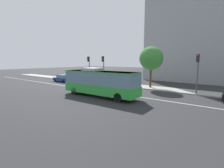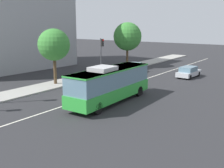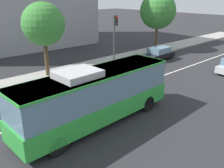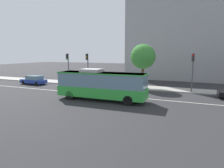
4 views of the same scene
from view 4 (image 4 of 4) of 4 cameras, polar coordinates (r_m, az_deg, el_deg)
The scene contains 10 objects.
ground_plane at distance 24.38m, azimuth 0.17°, elevation -3.42°, with size 160.00×160.00×0.00m, color #28282B.
sidewalk_kerb at distance 30.81m, azimuth 5.23°, elevation -0.76°, with size 80.00×3.34×0.14m, color #9E9B93.
lane_centre_line at distance 24.37m, azimuth 0.17°, elevation -3.40°, with size 76.00×0.16×0.01m, color silver.
transit_bus at distance 21.79m, azimuth -3.10°, elevation -0.04°, with size 10.06×2.76×3.46m.
sedan_blue at distance 36.06m, azimuth -21.66°, elevation 1.09°, with size 4.55×1.93×1.46m.
traffic_light_near_corner at distance 27.47m, azimuth 22.31°, elevation 4.81°, with size 0.34×0.62×5.20m.
traffic_light_mid_block at distance 34.06m, azimuth -12.66°, elevation 5.88°, with size 0.32×0.62×5.20m.
traffic_light_far_corner at distance 31.83m, azimuth -7.11°, elevation 5.84°, with size 0.32×0.62×5.20m.
street_tree_kerbside_centre at distance 29.90m, azimuth 8.96°, elevation 7.79°, with size 3.70×3.70×6.57m.
office_block_background at distance 46.35m, azimuth 19.38°, elevation 14.52°, with size 20.71×15.27×20.40m.
Camera 4 is at (9.26, -21.96, 5.12)m, focal length 31.62 mm.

